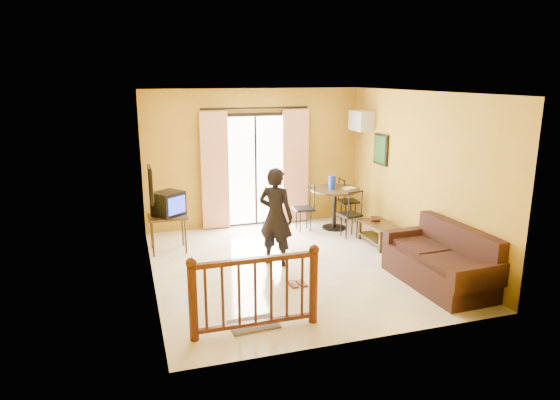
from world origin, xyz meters
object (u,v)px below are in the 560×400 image
object	(u,v)px
dining_table	(335,197)
standing_person	(276,217)
television	(169,204)
coffee_table	(380,231)
sofa	(442,263)

from	to	relation	value
dining_table	standing_person	xyz separation A→B (m)	(-1.72, -1.54, 0.15)
television	coffee_table	distance (m)	3.85
television	sofa	distance (m)	4.63
coffee_table	standing_person	distance (m)	2.21
dining_table	sofa	xyz separation A→B (m)	(0.40, -3.09, -0.33)
coffee_table	sofa	bearing A→B (deg)	-89.74
television	standing_person	bearing A→B (deg)	-72.33
television	standing_person	xyz separation A→B (m)	(1.61, -1.15, -0.06)
dining_table	standing_person	world-z (taller)	standing_person
coffee_table	standing_person	xyz separation A→B (m)	(-2.11, -0.35, 0.55)
television	sofa	size ratio (longest dim) A/B	0.33
television	coffee_table	bearing A→B (deg)	-48.88
television	dining_table	xyz separation A→B (m)	(3.33, 0.39, -0.21)
dining_table	standing_person	size ratio (longest dim) A/B	0.62
sofa	standing_person	distance (m)	2.67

